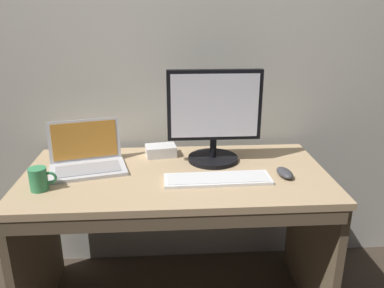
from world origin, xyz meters
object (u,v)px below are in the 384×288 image
(laptop_silver, at_px, (87,159))
(external_monitor, at_px, (214,116))
(coffee_mug, at_px, (39,179))
(computer_mouse, at_px, (285,173))
(external_drive_box, at_px, (161,151))
(wired_keyboard, at_px, (218,179))

(laptop_silver, relative_size, external_monitor, 0.86)
(laptop_silver, bearing_deg, coffee_mug, -124.68)
(computer_mouse, relative_size, coffee_mug, 1.04)
(external_monitor, relative_size, external_drive_box, 2.99)
(computer_mouse, distance_m, coffee_mug, 1.08)
(external_monitor, relative_size, computer_mouse, 3.85)
(laptop_silver, bearing_deg, computer_mouse, -9.62)
(external_monitor, xyz_separation_m, coffee_mug, (-0.77, -0.27, -0.19))
(computer_mouse, height_order, coffee_mug, coffee_mug)
(computer_mouse, xyz_separation_m, coffee_mug, (-1.08, -0.07, 0.03))
(laptop_silver, relative_size, external_drive_box, 2.56)
(laptop_silver, xyz_separation_m, external_monitor, (0.62, 0.05, 0.19))
(external_monitor, height_order, external_drive_box, external_monitor)
(computer_mouse, bearing_deg, coffee_mug, 174.18)
(coffee_mug, bearing_deg, wired_keyboard, 3.28)
(external_monitor, distance_m, wired_keyboard, 0.32)
(coffee_mug, bearing_deg, laptop_silver, 55.32)
(wired_keyboard, relative_size, computer_mouse, 4.03)
(external_monitor, distance_m, computer_mouse, 0.43)
(laptop_silver, height_order, external_monitor, external_monitor)
(external_drive_box, distance_m, coffee_mug, 0.63)
(coffee_mug, bearing_deg, external_monitor, 19.37)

